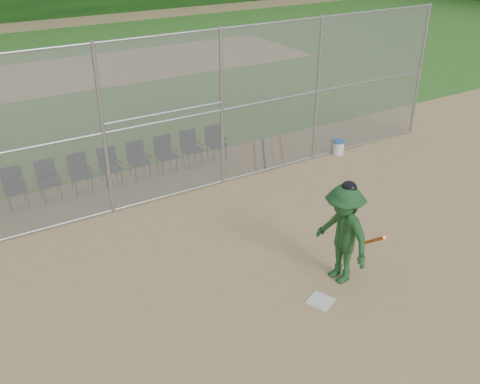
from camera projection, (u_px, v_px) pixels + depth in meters
ground at (311, 298)px, 9.82m from camera, size 100.00×100.00×0.00m
grass_strip at (56, 75)px, 23.44m from camera, size 100.00×100.00×0.00m
dirt_patch_far at (56, 75)px, 23.44m from camera, size 24.00×24.00×0.00m
backstop_fence at (185, 114)px, 12.65m from camera, size 16.09×0.09×4.00m
home_plate at (320, 301)px, 9.75m from camera, size 0.56×0.56×0.02m
batter_at_plate at (342, 234)px, 9.91m from camera, size 0.89×1.40×2.09m
water_cooler at (339, 147)px, 15.65m from camera, size 0.33×0.33×0.42m
spare_bats at (268, 153)px, 14.76m from camera, size 0.96×0.29×0.85m
chair_2 at (15, 189)px, 12.70m from camera, size 0.54×0.52×0.96m
chair_3 at (49, 181)px, 13.06m from camera, size 0.54×0.52×0.96m
chair_4 at (81, 174)px, 13.42m from camera, size 0.54×0.52×0.96m
chair_5 at (111, 167)px, 13.78m from camera, size 0.54×0.52×0.96m
chair_6 at (139, 161)px, 14.14m from camera, size 0.54×0.52×0.96m
chair_7 at (166, 155)px, 14.51m from camera, size 0.54×0.52×0.96m
chair_8 at (192, 149)px, 14.87m from camera, size 0.54×0.52×0.96m
chair_9 at (216, 143)px, 15.23m from camera, size 0.54×0.52×0.96m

